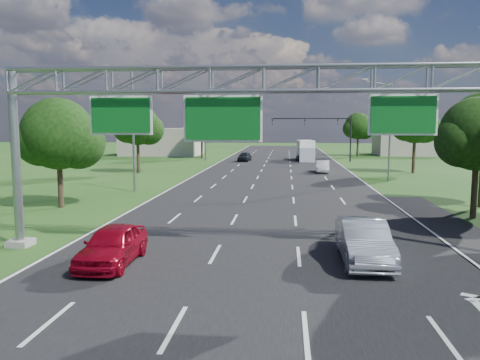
# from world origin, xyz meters

# --- Properties ---
(ground) EXTENTS (220.00, 220.00, 0.00)m
(ground) POSITION_xyz_m (0.00, 30.00, 0.00)
(ground) COLOR #1B4615
(ground) RESTS_ON ground
(road) EXTENTS (18.00, 180.00, 0.02)m
(road) POSITION_xyz_m (0.00, 30.00, 0.00)
(road) COLOR black
(road) RESTS_ON ground
(road_flare) EXTENTS (3.00, 30.00, 0.02)m
(road_flare) POSITION_xyz_m (10.20, 14.00, 0.00)
(road_flare) COLOR black
(road_flare) RESTS_ON ground
(sign_gantry) EXTENTS (23.50, 1.00, 9.56)m
(sign_gantry) POSITION_xyz_m (0.33, 12.00, 6.89)
(sign_gantry) COLOR gray
(sign_gantry) RESTS_ON ground
(traffic_signal) EXTENTS (12.21, 0.24, 7.00)m
(traffic_signal) POSITION_xyz_m (7.48, 65.00, 5.17)
(traffic_signal) COLOR black
(traffic_signal) RESTS_ON ground
(streetlight_l_near) EXTENTS (2.97, 0.22, 10.16)m
(streetlight_l_near) POSITION_xyz_m (-11.30, 30.00, 5.58)
(streetlight_l_near) COLOR gray
(streetlight_l_near) RESTS_ON ground
(streetlight_l_far) EXTENTS (2.97, 0.22, 10.16)m
(streetlight_l_far) POSITION_xyz_m (-11.30, 65.00, 5.58)
(streetlight_l_far) COLOR gray
(streetlight_l_far) RESTS_ON ground
(streetlight_r_mid) EXTENTS (2.97, 0.22, 10.16)m
(streetlight_r_mid) POSITION_xyz_m (11.30, 40.00, 5.58)
(streetlight_r_mid) COLOR gray
(streetlight_r_mid) RESTS_ON ground
(tree_verge_la) EXTENTS (5.76, 4.80, 7.40)m
(tree_verge_la) POSITION_xyz_m (-13.92, 22.04, 4.76)
(tree_verge_la) COLOR #2D2116
(tree_verge_la) RESTS_ON ground
(tree_verge_lb) EXTENTS (5.76, 4.80, 8.06)m
(tree_verge_lb) POSITION_xyz_m (-15.92, 45.04, 5.41)
(tree_verge_lb) COLOR #2D2116
(tree_verge_lb) RESTS_ON ground
(tree_verge_lc) EXTENTS (5.76, 4.80, 7.62)m
(tree_verge_lc) POSITION_xyz_m (-12.92, 70.04, 4.98)
(tree_verge_lc) COLOR #2D2116
(tree_verge_lc) RESTS_ON ground
(tree_verge_rd) EXTENTS (5.76, 4.80, 8.28)m
(tree_verge_rd) POSITION_xyz_m (16.08, 48.04, 5.63)
(tree_verge_rd) COLOR #2D2116
(tree_verge_rd) RESTS_ON ground
(tree_verge_re) EXTENTS (5.76, 4.80, 7.84)m
(tree_verge_re) POSITION_xyz_m (14.08, 78.04, 5.20)
(tree_verge_re) COLOR #2D2116
(tree_verge_re) RESTS_ON ground
(building_left) EXTENTS (14.00, 10.00, 5.00)m
(building_left) POSITION_xyz_m (-22.00, 78.00, 2.50)
(building_left) COLOR #ACA290
(building_left) RESTS_ON ground
(building_right) EXTENTS (12.00, 9.00, 4.00)m
(building_right) POSITION_xyz_m (24.00, 82.00, 2.00)
(building_right) COLOR #ACA290
(building_right) RESTS_ON ground
(red_coupe) EXTENTS (1.91, 4.67, 1.58)m
(red_coupe) POSITION_xyz_m (-5.69, 9.66, 0.79)
(red_coupe) COLOR maroon
(red_coupe) RESTS_ON ground
(silver_sedan) EXTENTS (1.82, 5.21, 1.72)m
(silver_sedan) POSITION_xyz_m (4.41, 11.02, 0.86)
(silver_sedan) COLOR #A8ACB3
(silver_sedan) RESTS_ON ground
(car_queue_b) EXTENTS (2.18, 3.98, 1.06)m
(car_queue_b) POSITION_xyz_m (3.80, 64.73, 0.53)
(car_queue_b) COLOR black
(car_queue_b) RESTS_ON ground
(car_queue_c) EXTENTS (2.15, 4.39, 1.44)m
(car_queue_c) POSITION_xyz_m (-5.21, 64.00, 0.72)
(car_queue_c) COLOR black
(car_queue_c) RESTS_ON ground
(car_queue_d) EXTENTS (1.68, 4.27, 1.38)m
(car_queue_d) POSITION_xyz_m (5.53, 47.87, 0.69)
(car_queue_d) COLOR #BDBDBD
(car_queue_d) RESTS_ON ground
(box_truck) EXTENTS (2.76, 8.41, 3.14)m
(box_truck) POSITION_xyz_m (4.30, 67.03, 1.51)
(box_truck) COLOR white
(box_truck) RESTS_ON ground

